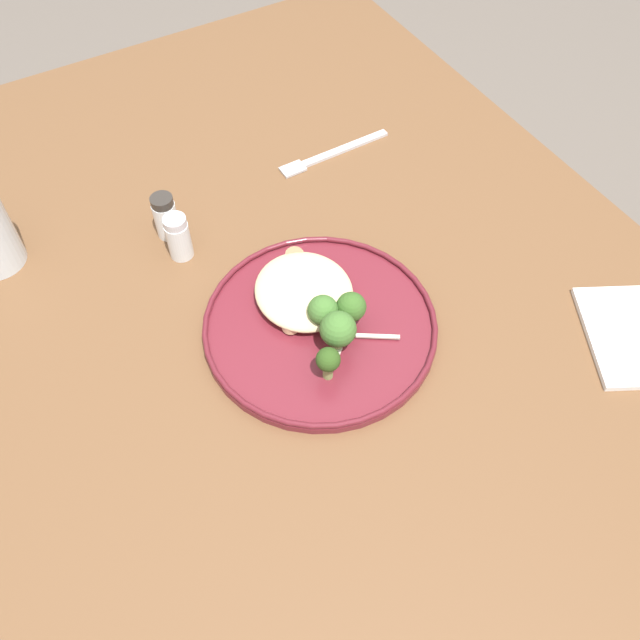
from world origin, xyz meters
name	(u,v)px	position (x,y,z in m)	size (l,w,h in m)	color
ground	(309,533)	(0.00, 0.00, 0.00)	(6.00, 6.00, 0.00)	#665B51
wooden_dining_table	(302,364)	(0.00, 0.00, 0.66)	(1.40, 1.00, 0.74)	brown
dinner_plate	(320,326)	(-0.01, -0.02, 0.75)	(0.29, 0.29, 0.02)	maroon
noodle_bed	(304,291)	(0.03, -0.02, 0.77)	(0.13, 0.12, 0.03)	beige
seared_scallop_center_golden	(292,327)	(0.00, 0.01, 0.76)	(0.02, 0.02, 0.01)	#E5C689
seared_scallop_large_seared	(327,299)	(0.01, -0.04, 0.76)	(0.02, 0.02, 0.02)	#E5C689
seared_scallop_right_edge	(295,257)	(0.09, -0.04, 0.76)	(0.02, 0.02, 0.02)	#DBB77A
seared_scallop_tiny_bay	(324,322)	(-0.02, -0.02, 0.76)	(0.02, 0.02, 0.01)	#DBB77A
seared_scallop_tilted_round	(290,300)	(0.03, 0.00, 0.76)	(0.02, 0.02, 0.01)	#E5C689
seared_scallop_rear_pale	(309,288)	(0.04, -0.03, 0.76)	(0.03, 0.03, 0.01)	#E5C689
broccoli_floret_front_edge	(323,311)	(-0.02, -0.02, 0.78)	(0.04, 0.04, 0.05)	#89A356
broccoli_floret_beside_noodles	(351,307)	(-0.03, -0.06, 0.78)	(0.04, 0.04, 0.05)	#7A994C
broccoli_floret_small_sprig	(328,361)	(-0.08, 0.01, 0.78)	(0.03, 0.03, 0.05)	#89A356
broccoli_floret_split_head	(338,330)	(-0.05, -0.02, 0.79)	(0.04, 0.04, 0.06)	#89A356
onion_sliver_long_sliver	(378,336)	(-0.06, -0.07, 0.75)	(0.05, 0.01, 0.00)	silver
onion_sliver_short_strip	(341,346)	(-0.05, -0.03, 0.75)	(0.06, 0.01, 0.00)	silver
dinner_fork	(331,154)	(0.27, -0.20, 0.74)	(0.02, 0.19, 0.00)	silver
folded_napkin	(624,336)	(-0.21, -0.34, 0.74)	(0.15, 0.09, 0.01)	white
salt_shaker	(178,237)	(0.19, 0.08, 0.77)	(0.03, 0.03, 0.07)	white
pepper_shaker	(166,216)	(0.24, 0.08, 0.77)	(0.03, 0.03, 0.07)	white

